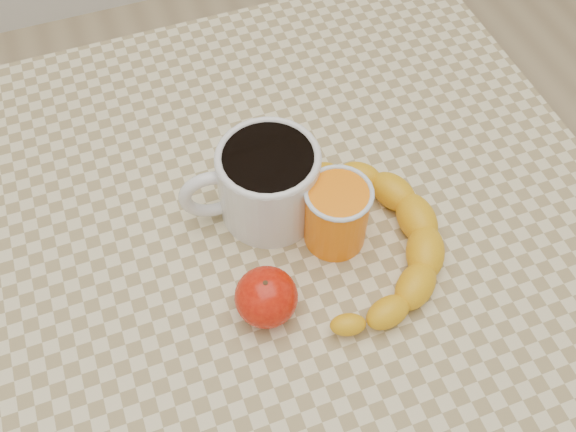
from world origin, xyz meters
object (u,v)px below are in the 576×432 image
object	(u,v)px
coffee_mug	(266,181)
apple	(266,297)
orange_juice_glass	(337,214)
banana	(372,242)
table	(288,262)

from	to	relation	value
coffee_mug	apple	world-z (taller)	coffee_mug
orange_juice_glass	banana	bearing A→B (deg)	-48.15
orange_juice_glass	banana	size ratio (longest dim) A/B	0.27
apple	table	bearing A→B (deg)	58.03
coffee_mug	table	bearing A→B (deg)	-65.00
table	banana	distance (m)	0.15
coffee_mug	orange_juice_glass	xyz separation A→B (m)	(0.06, -0.07, -0.01)
coffee_mug	apple	distance (m)	0.14
coffee_mug	apple	xyz separation A→B (m)	(-0.04, -0.13, -0.02)
coffee_mug	apple	bearing A→B (deg)	-109.31
orange_juice_glass	apple	distance (m)	0.12
table	orange_juice_glass	xyz separation A→B (m)	(0.05, -0.03, 0.13)
orange_juice_glass	banana	xyz separation A→B (m)	(0.03, -0.03, -0.02)
orange_juice_glass	apple	world-z (taller)	orange_juice_glass
orange_juice_glass	banana	world-z (taller)	orange_juice_glass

